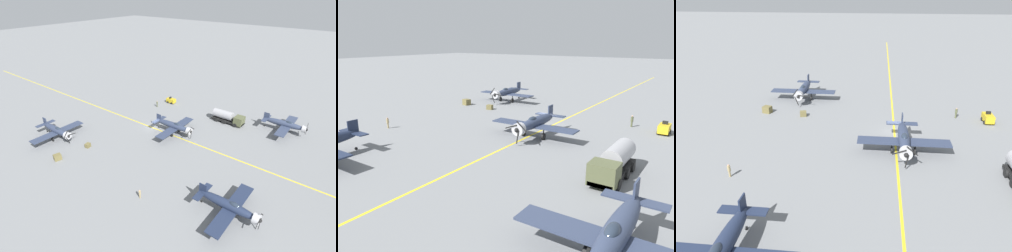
# 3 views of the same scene
# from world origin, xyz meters

# --- Properties ---
(ground_plane) EXTENTS (400.00, 400.00, 0.00)m
(ground_plane) POSITION_xyz_m (0.00, 0.00, 0.00)
(ground_plane) COLOR slate
(taxiway_stripe) EXTENTS (0.30, 160.00, 0.01)m
(taxiway_stripe) POSITION_xyz_m (0.00, 0.00, 0.00)
(taxiway_stripe) COLOR yellow
(taxiway_stripe) RESTS_ON ground
(airplane_far_left) EXTENTS (12.00, 9.98, 3.78)m
(airplane_far_left) POSITION_xyz_m (-17.22, 25.33, 2.01)
(airplane_far_left) COLOR #313B55
(airplane_far_left) RESTS_ON ground
(airplane_mid_center) EXTENTS (12.00, 9.98, 3.65)m
(airplane_mid_center) POSITION_xyz_m (-0.87, 5.43, 2.01)
(airplane_mid_center) COLOR #2E3851
(airplane_mid_center) RESTS_ON ground
(airplane_near_right) EXTENTS (12.00, 9.98, 3.65)m
(airplane_near_right) POSITION_xyz_m (16.65, -14.05, 2.01)
(airplane_near_right) COLOR #2F3952
(airplane_near_right) RESTS_ON ground
(fuel_tanker) EXTENTS (2.68, 8.00, 2.98)m
(fuel_tanker) POSITION_xyz_m (-13.49, 12.78, 1.51)
(fuel_tanker) COLOR black
(fuel_tanker) RESTS_ON ground
(tow_tractor) EXTENTS (1.57, 2.60, 1.79)m
(tow_tractor) POSITION_xyz_m (-14.92, -6.02, 0.79)
(tow_tractor) COLOR gold
(tow_tractor) RESTS_ON ground
(ground_crew_walking) EXTENTS (0.39, 0.39, 1.77)m
(ground_crew_walking) POSITION_xyz_m (-10.24, -7.43, 0.97)
(ground_crew_walking) COLOR #515638
(ground_crew_walking) RESTS_ON ground
(ground_crew_inspecting) EXTENTS (0.35, 0.35, 1.63)m
(ground_crew_inspecting) POSITION_xyz_m (19.34, 13.51, 0.89)
(ground_crew_inspecting) COLOR tan
(ground_crew_inspecting) RESTS_ON ground
(supply_crate_by_tanker) EXTENTS (1.20, 1.06, 0.87)m
(supply_crate_by_tanker) POSITION_xyz_m (14.94, -5.62, 0.44)
(supply_crate_by_tanker) COLOR brown
(supply_crate_by_tanker) RESTS_ON ground
(supply_crate_mid_lane) EXTENTS (1.61, 1.45, 1.14)m
(supply_crate_mid_lane) POSITION_xyz_m (21.42, -6.56, 0.57)
(supply_crate_mid_lane) COLOR brown
(supply_crate_mid_lane) RESTS_ON ground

